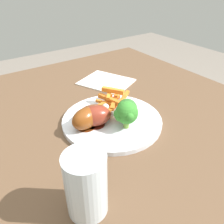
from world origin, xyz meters
The scene contains 10 objects.
dining_table centered at (0.00, 0.00, 0.64)m, with size 1.06×0.83×0.75m.
dinner_plate centered at (0.03, 0.04, 0.75)m, with size 0.26×0.26×0.01m, color silver.
broccoli_floret_front centered at (0.00, 0.02, 0.80)m, with size 0.06×0.05×0.06m.
broccoli_floret_middle centered at (-0.02, 0.03, 0.80)m, with size 0.06×0.06×0.07m.
carrot_fries_pile centered at (0.08, 0.01, 0.78)m, with size 0.11×0.14×0.05m.
chicken_drumstick_near centered at (0.04, 0.11, 0.79)m, with size 0.07×0.12×0.05m.
chicken_drumstick_far centered at (0.04, 0.08, 0.79)m, with size 0.08×0.13×0.05m.
chicken_drumstick_extra centered at (0.05, 0.08, 0.78)m, with size 0.10×0.13×0.04m.
water_glass centered at (-0.15, 0.22, 0.81)m, with size 0.07×0.07×0.12m, color silver.
napkin centered at (0.25, -0.09, 0.75)m, with size 0.17×0.14×0.00m, color white.
Camera 1 is at (-0.37, 0.32, 1.09)m, focal length 36.29 mm.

